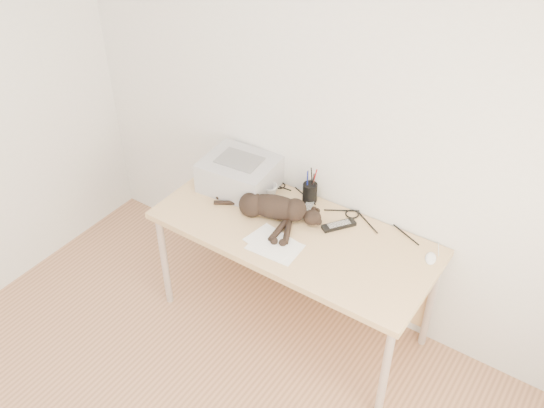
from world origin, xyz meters
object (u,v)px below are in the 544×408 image
Objects in this scene: desk at (301,241)px; mouse at (431,257)px; pen_cup at (310,192)px; mug at (270,191)px; cat at (271,208)px; printer at (240,174)px.

mouse is at bearing 9.94° from desk.
desk is 7.28× the size of pen_cup.
desk is 0.35m from mug.
pen_cup reaches higher than cat.
mug is at bearing 161.26° from desk.
cat is at bearing -23.11° from printer.
mug is at bearing 109.00° from cat.
printer is 4.60× the size of mouse.
mouse is at bearing -6.68° from cat.
desk is 17.18× the size of mug.
printer is at bearing -164.12° from pen_cup.
printer is 4.89× the size of mug.
desk is 2.45× the size of cat.
mug is (-0.29, 0.10, 0.18)m from desk.
cat is 0.91m from mouse.
desk is 0.27m from cat.
desk is at bearing -9.58° from printer.
pen_cup reaches higher than printer.
cat reaches higher than mug.
pen_cup reaches higher than mug.
printer is at bearing 170.42° from desk.
pen_cup is at bearing 157.20° from mouse.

